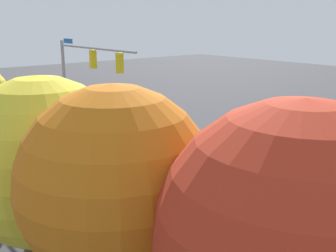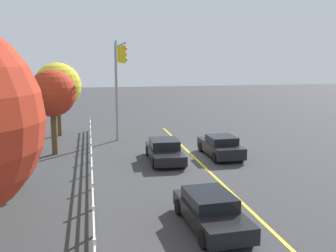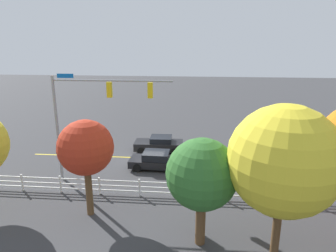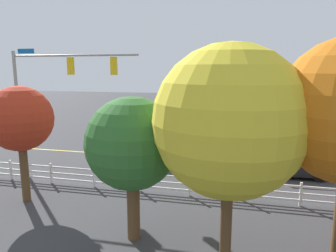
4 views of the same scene
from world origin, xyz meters
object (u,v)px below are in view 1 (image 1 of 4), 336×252
object	(u,v)px
car_2	(160,163)
tree_5	(17,114)
tree_4	(44,161)
car_1	(203,149)
car_0	(314,230)
tree_0	(22,161)
tree_3	(116,183)
tree_1	(293,239)

from	to	relation	value
car_2	tree_5	distance (m)	8.15
car_2	tree_4	bearing A→B (deg)	-53.47
car_1	tree_4	distance (m)	15.29
car_0	car_1	distance (m)	10.80
car_1	tree_4	bearing A→B (deg)	116.52
car_2	tree_4	size ratio (longest dim) A/B	0.64
tree_0	tree_3	bearing A→B (deg)	177.35
tree_5	tree_1	bearing A→B (deg)	176.21
tree_4	car_2	bearing A→B (deg)	-55.05
car_0	tree_4	world-z (taller)	tree_4
tree_3	tree_5	bearing A→B (deg)	-10.22
tree_1	tree_5	distance (m)	16.78
tree_3	car_1	bearing A→B (deg)	-51.12
tree_1	tree_4	bearing A→B (deg)	11.59
car_1	tree_1	size ratio (longest dim) A/B	0.58
tree_4	car_1	bearing A→B (deg)	-62.13
tree_0	tree_3	distance (m)	7.01
car_2	tree_0	distance (m)	9.80
car_2	tree_0	bearing A→B (deg)	-68.95
car_0	car_2	bearing A→B (deg)	176.11
car_1	tree_5	xyz separation A→B (m)	(2.70, 10.48, 3.32)
car_2	tree_1	size ratio (longest dim) A/B	0.62
tree_0	car_2	bearing A→B (deg)	-70.53
tree_3	car_2	bearing A→B (deg)	-42.44
tree_1	tree_3	distance (m)	3.88
tree_4	tree_1	bearing A→B (deg)	-168.41
car_2	tree_0	xyz separation A→B (m)	(-3.11, 8.79, 3.00)
car_0	tree_3	world-z (taller)	tree_3
tree_1	car_0	bearing A→B (deg)	-63.28
car_2	car_0	bearing A→B (deg)	0.99
car_1	tree_3	xyz separation A→B (m)	(-10.34, 12.83, 4.39)
car_1	tree_1	world-z (taller)	tree_1
tree_0	tree_5	xyz separation A→B (m)	(6.19, -2.03, 0.35)
tree_4	tree_3	bearing A→B (deg)	-176.43
tree_5	tree_0	bearing A→B (deg)	161.81
car_1	tree_5	distance (m)	11.32
car_2	tree_1	distance (m)	16.30
car_0	car_2	size ratio (longest dim) A/B	0.98
tree_4	tree_5	bearing A→B (deg)	-14.97
car_2	tree_1	xyz separation A→B (m)	(-13.63, 7.86, 4.25)
tree_3	tree_5	distance (m)	13.30
car_2	tree_3	xyz separation A→B (m)	(-9.96, 9.11, 4.43)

